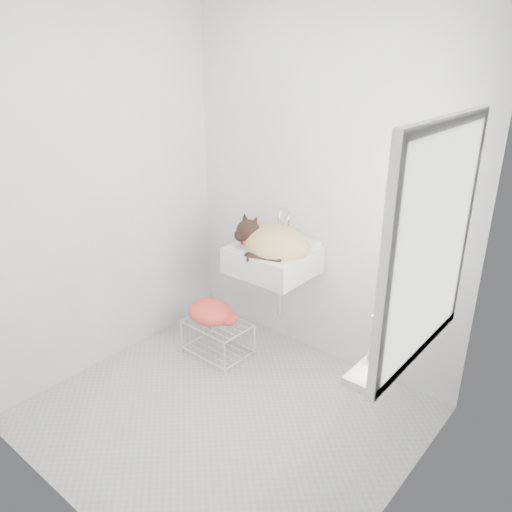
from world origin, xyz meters
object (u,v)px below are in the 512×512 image
Objects in this scene: wire_rack at (218,336)px; bottle_a at (377,364)px; bottle_b at (395,346)px; sink at (273,248)px; bottle_c at (411,331)px; cat at (272,244)px.

bottle_a is at bearing -19.10° from wire_rack.
bottle_a is 0.18m from bottle_b.
sink reaches higher than bottle_c.
bottle_b is at bearing 90.00° from bottle_a.
cat is at bearing 147.10° from bottle_a.
cat is 1.34m from bottle_b.
wire_rack is (-0.29, -0.27, -0.70)m from sink.
bottle_b is (1.50, -0.34, 0.70)m from wire_rack.
bottle_a is at bearing -90.00° from bottle_b.
bottle_a is at bearing -33.28° from sink.
bottle_a is 0.97× the size of bottle_b.
wire_rack is at bearing 173.84° from bottle_c.
bottle_c is (1.20, -0.42, -0.04)m from cat.
wire_rack is 2.14× the size of bottle_b.
cat is (0.01, -0.02, 0.04)m from sink.
sink is at bearing 117.09° from cat.
bottle_b reaches higher than bottle_a.
wire_rack is 1.74m from bottle_a.
bottle_b is (1.20, -0.59, -0.04)m from cat.
sink is at bearing 146.72° from bottle_a.
bottle_b is 1.26× the size of bottle_c.
cat reaches higher than sink.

